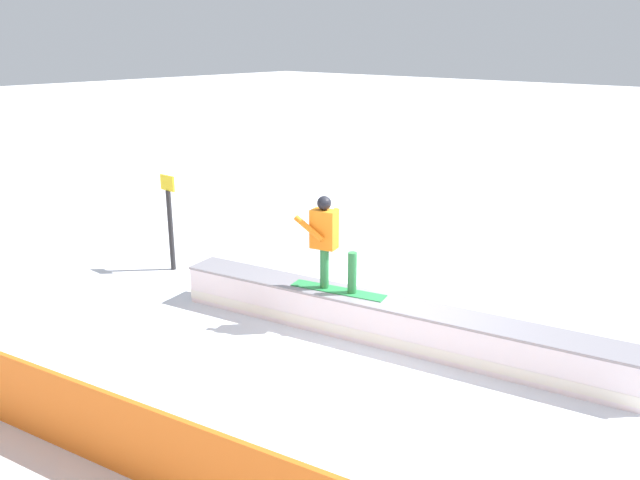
% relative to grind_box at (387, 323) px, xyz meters
% --- Properties ---
extents(ground_plane, '(120.00, 120.00, 0.00)m').
position_rel_grind_box_xyz_m(ground_plane, '(0.00, 0.00, -0.30)').
color(ground_plane, white).
extents(grind_box, '(7.27, 2.05, 0.66)m').
position_rel_grind_box_xyz_m(grind_box, '(0.00, 0.00, 0.00)').
color(grind_box, white).
rests_on(grind_box, ground_plane).
extents(snowboarder, '(1.57, 0.71, 1.51)m').
position_rel_grind_box_xyz_m(snowboarder, '(1.02, 0.21, 1.18)').
color(snowboarder, '#2C904B').
rests_on(snowboarder, grind_box).
extents(safety_fence, '(11.92, 2.41, 0.95)m').
position_rel_grind_box_xyz_m(safety_fence, '(0.00, 4.39, 0.18)').
color(safety_fence, orange).
rests_on(safety_fence, ground_plane).
extents(trail_marker, '(0.40, 0.10, 1.93)m').
position_rel_grind_box_xyz_m(trail_marker, '(5.14, 0.18, 0.73)').
color(trail_marker, '#262628').
rests_on(trail_marker, ground_plane).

